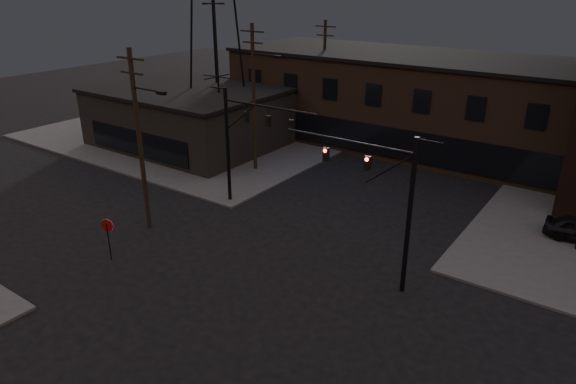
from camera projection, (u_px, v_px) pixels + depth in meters
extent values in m
plane|color=black|center=(245.00, 289.00, 25.85)|extent=(140.00, 140.00, 0.00)
cube|color=#474744|center=(218.00, 126.00, 54.14)|extent=(30.00, 30.00, 0.15)
cube|color=#493327|center=(446.00, 107.00, 45.41)|extent=(40.00, 12.00, 8.00)
cube|color=black|center=(189.00, 118.00, 47.62)|extent=(16.00, 12.00, 5.00)
cylinder|color=black|center=(409.00, 219.00, 24.24)|extent=(0.24, 0.24, 8.00)
cylinder|color=black|center=(347.00, 141.00, 24.88)|extent=(7.00, 0.14, 0.14)
cube|color=#FF140C|center=(368.00, 163.00, 24.60)|extent=(0.28, 0.22, 0.70)
cube|color=#FF140C|center=(326.00, 154.00, 25.84)|extent=(0.28, 0.22, 0.70)
cylinder|color=black|center=(228.00, 147.00, 34.61)|extent=(0.24, 0.24, 8.00)
cylinder|color=black|center=(268.00, 107.00, 31.51)|extent=(7.00, 0.14, 0.14)
cube|color=black|center=(247.00, 117.00, 32.79)|extent=(0.28, 0.22, 0.70)
cube|color=black|center=(268.00, 121.00, 31.86)|extent=(0.28, 0.22, 0.70)
cube|color=black|center=(291.00, 125.00, 30.93)|extent=(0.28, 0.22, 0.70)
cylinder|color=black|center=(109.00, 242.00, 28.19)|extent=(0.06, 0.06, 2.20)
cylinder|color=maroon|center=(107.00, 226.00, 27.82)|extent=(0.72, 0.33, 0.76)
cylinder|color=black|center=(140.00, 143.00, 30.32)|extent=(0.28, 0.28, 11.00)
cube|color=black|center=(130.00, 58.00, 28.43)|extent=(2.20, 0.12, 0.12)
cube|color=black|center=(132.00, 73.00, 28.74)|extent=(1.80, 0.12, 0.12)
cube|color=black|center=(161.00, 93.00, 27.84)|extent=(0.60, 0.25, 0.18)
cylinder|color=black|center=(254.00, 100.00, 39.79)|extent=(0.28, 0.28, 11.50)
cube|color=black|center=(252.00, 31.00, 37.81)|extent=(2.20, 0.12, 0.12)
cube|color=black|center=(252.00, 42.00, 38.12)|extent=(1.80, 0.12, 0.12)
cube|color=black|center=(277.00, 57.00, 37.22)|extent=(0.60, 0.25, 0.18)
cylinder|color=black|center=(324.00, 79.00, 49.46)|extent=(0.28, 0.28, 11.00)
cube|color=black|center=(325.00, 26.00, 47.58)|extent=(2.20, 0.12, 0.12)
cube|color=black|center=(325.00, 35.00, 47.89)|extent=(1.80, 0.12, 0.12)
imported|color=black|center=(462.00, 153.00, 43.26)|extent=(3.58, 5.48, 1.70)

